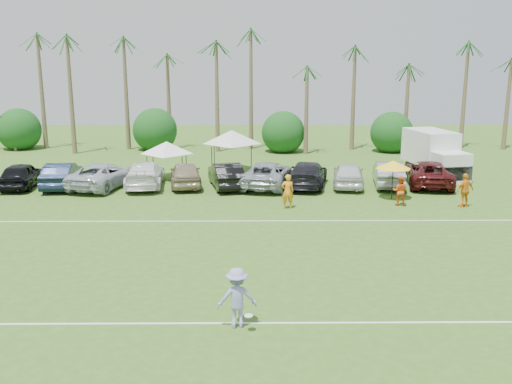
{
  "coord_description": "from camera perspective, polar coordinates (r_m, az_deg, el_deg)",
  "views": [
    {
      "loc": [
        3.03,
        -14.98,
        8.3
      ],
      "look_at": [
        3.29,
        13.89,
        1.6
      ],
      "focal_mm": 40.0,
      "sensor_mm": 36.0,
      "label": 1
    }
  ],
  "objects": [
    {
      "name": "parked_car_4",
      "position": [
        38.44,
        -7.06,
        1.78
      ],
      "size": [
        2.67,
        5.18,
        1.69
      ],
      "primitive_type": "imported",
      "rotation": [
        0.0,
        0.0,
        3.28
      ],
      "color": "gray",
      "rests_on": "ground"
    },
    {
      "name": "parked_car_8",
      "position": [
        38.59,
        9.23,
        1.75
      ],
      "size": [
        2.72,
        5.19,
        1.69
      ],
      "primitive_type": "imported",
      "rotation": [
        0.0,
        0.0,
        2.99
      ],
      "color": "silver",
      "rests_on": "ground"
    },
    {
      "name": "parked_car_6",
      "position": [
        38.08,
        1.1,
        1.77
      ],
      "size": [
        3.9,
        6.49,
        1.69
      ],
      "primitive_type": "imported",
      "rotation": [
        0.0,
        0.0,
        2.95
      ],
      "color": "#979BA5",
      "rests_on": "ground"
    },
    {
      "name": "parked_car_3",
      "position": [
        38.84,
        -11.07,
        1.75
      ],
      "size": [
        2.87,
        6.0,
        1.69
      ],
      "primitive_type": "imported",
      "rotation": [
        0.0,
        0.0,
        3.23
      ],
      "color": "white",
      "rests_on": "ground"
    },
    {
      "name": "palm_tree_7",
      "position": [
        53.24,
        5.01,
        14.91
      ],
      "size": [
        2.4,
        2.4,
        11.9
      ],
      "color": "brown",
      "rests_on": "ground"
    },
    {
      "name": "box_truck",
      "position": [
        43.7,
        17.46,
        3.82
      ],
      "size": [
        3.47,
        6.6,
        3.24
      ],
      "rotation": [
        0.0,
        0.0,
        0.18
      ],
      "color": "white",
      "rests_on": "ground"
    },
    {
      "name": "parked_car_0",
      "position": [
        40.99,
        -22.42,
        1.59
      ],
      "size": [
        2.39,
        5.09,
        1.69
      ],
      "primitive_type": "imported",
      "rotation": [
        0.0,
        0.0,
        3.22
      ],
      "color": "black",
      "rests_on": "ground"
    },
    {
      "name": "palm_tree_3",
      "position": [
        54.14,
        -12.69,
        14.62
      ],
      "size": [
        2.4,
        2.4,
        11.9
      ],
      "color": "brown",
      "rests_on": "ground"
    },
    {
      "name": "bush_tree_0",
      "position": [
        58.66,
        -22.69,
        5.7
      ],
      "size": [
        4.0,
        4.0,
        4.0
      ],
      "color": "brown",
      "rests_on": "ground"
    },
    {
      "name": "parked_car_2",
      "position": [
        39.2,
        -15.05,
        1.64
      ],
      "size": [
        4.15,
        6.55,
        1.69
      ],
      "primitive_type": "imported",
      "rotation": [
        0.0,
        0.0,
        2.9
      ],
      "color": "silver",
      "rests_on": "ground"
    },
    {
      "name": "parked_car_10",
      "position": [
        40.2,
        16.84,
        1.81
      ],
      "size": [
        3.74,
        6.44,
        1.69
      ],
      "primitive_type": "imported",
      "rotation": [
        0.0,
        0.0,
        2.98
      ],
      "color": "#4B1213",
      "rests_on": "ground"
    },
    {
      "name": "palm_tree_1",
      "position": [
        56.64,
        -21.74,
        12.22
      ],
      "size": [
        2.4,
        2.4,
        9.9
      ],
      "color": "brown",
      "rests_on": "ground"
    },
    {
      "name": "palm_tree_2",
      "position": [
        55.08,
        -16.83,
        13.48
      ],
      "size": [
        2.4,
        2.4,
        10.9
      ],
      "color": "brown",
      "rests_on": "ground"
    },
    {
      "name": "ground",
      "position": [
        17.39,
        -10.9,
        -15.7
      ],
      "size": [
        120.0,
        120.0,
        0.0
      ],
      "primitive_type": "plane",
      "color": "#375E1C",
      "rests_on": "ground"
    },
    {
      "name": "parked_car_5",
      "position": [
        37.93,
        -3.02,
        1.71
      ],
      "size": [
        2.81,
        5.38,
        1.69
      ],
      "primitive_type": "imported",
      "rotation": [
        0.0,
        0.0,
        3.35
      ],
      "color": "black",
      "rests_on": "ground"
    },
    {
      "name": "palm_tree_4",
      "position": [
        53.45,
        -8.26,
        12.05
      ],
      "size": [
        2.4,
        2.4,
        8.9
      ],
      "color": "brown",
      "rests_on": "ground"
    },
    {
      "name": "bush_tree_2",
      "position": [
        54.45,
        2.63,
        6.19
      ],
      "size": [
        4.0,
        4.0,
        4.0
      ],
      "color": "brown",
      "rests_on": "ground"
    },
    {
      "name": "palm_tree_6",
      "position": [
        52.99,
        0.55,
        14.05
      ],
      "size": [
        2.4,
        2.4,
        10.9
      ],
      "color": "brown",
      "rests_on": "ground"
    },
    {
      "name": "palm_tree_5",
      "position": [
        53.06,
        -3.89,
        13.09
      ],
      "size": [
        2.4,
        2.4,
        9.9
      ],
      "color": "brown",
      "rests_on": "ground"
    },
    {
      "name": "sideline_player_b",
      "position": [
        34.23,
        14.19,
        0.11
      ],
      "size": [
        0.99,
        0.86,
        1.73
      ],
      "primitive_type": "imported",
      "rotation": [
        0.0,
        0.0,
        2.86
      ],
      "color": "#D75417",
      "rests_on": "ground"
    },
    {
      "name": "field_lines",
      "position": [
        24.62,
        -7.61,
        -6.74
      ],
      "size": [
        80.0,
        12.1,
        0.01
      ],
      "color": "white",
      "rests_on": "ground"
    },
    {
      "name": "canopy_tent_left",
      "position": [
        41.18,
        -8.94,
        5.0
      ],
      "size": [
        3.8,
        3.8,
        3.08
      ],
      "color": "black",
      "rests_on": "ground"
    },
    {
      "name": "palm_tree_10",
      "position": [
        56.62,
        20.71,
        13.17
      ],
      "size": [
        2.4,
        2.4,
        10.9
      ],
      "color": "brown",
      "rests_on": "ground"
    },
    {
      "name": "frisbee_player",
      "position": [
        18.29,
        -1.92,
        -10.52
      ],
      "size": [
        1.35,
        0.95,
        1.97
      ],
      "rotation": [
        0.0,
        0.0,
        3.27
      ],
      "color": "#918FCC",
      "rests_on": "ground"
    },
    {
      "name": "sideline_player_c",
      "position": [
        34.87,
        20.18,
        0.16
      ],
      "size": [
        1.26,
        0.92,
        1.99
      ],
      "primitive_type": "imported",
      "rotation": [
        0.0,
        0.0,
        3.57
      ],
      "color": "orange",
      "rests_on": "ground"
    },
    {
      "name": "sideline_player_a",
      "position": [
        32.52,
        3.17,
        0.06
      ],
      "size": [
        0.77,
        0.56,
        1.99
      ],
      "primitive_type": "imported",
      "rotation": [
        0.0,
        0.0,
        3.26
      ],
      "color": "orange",
      "rests_on": "ground"
    },
    {
      "name": "canopy_tent_right",
      "position": [
        43.38,
        -2.43,
        6.19
      ],
      "size": [
        4.49,
        4.49,
        3.64
      ],
      "color": "black",
      "rests_on": "ground"
    },
    {
      "name": "parked_car_9",
      "position": [
        39.33,
        13.1,
        1.79
      ],
      "size": [
        2.48,
        5.31,
        1.69
      ],
      "primitive_type": "imported",
      "rotation": [
        0.0,
        0.0,
        3.0
      ],
      "color": "slate",
      "rests_on": "ground"
    },
    {
      "name": "palm_tree_8",
      "position": [
        53.91,
        10.37,
        11.99
      ],
      "size": [
        2.4,
        2.4,
        8.9
      ],
      "color": "brown",
      "rests_on": "ground"
    },
    {
      "name": "parked_car_7",
      "position": [
        38.37,
        5.17,
        1.81
      ],
      "size": [
        3.44,
        6.16,
        1.69
      ],
      "primitive_type": "imported",
      "rotation": [
        0.0,
        0.0,
        2.95
      ],
      "color": "black",
      "rests_on": "ground"
    },
    {
      "name": "bush_tree_3",
      "position": [
        55.89,
        12.98,
        6.05
      ],
      "size": [
        4.0,
        4.0,
        4.0
      ],
      "color": "brown",
      "rests_on": "ground"
    },
    {
      "name": "bush_tree_1",
      "position": [
        55.11,
        -10.0,
        6.09
      ],
      "size": [
        4.0,
        4.0,
        4.0
      ],
      "color": "brown",
      "rests_on": "ground"
    },
    {
      "name": "palm_tree_9",
      "position": [
        55.05,
        15.65,
        12.65
      ],
      "size": [
        2.4,
        2.4,
        9.9
      ],
      "color": "brown",
      "rests_on": "ground"
    },
    {
      "name": "parked_car_1",
      "position": [
        39.99,
        -18.83,
        1.61
      ],
      "size": [
        2.2,
        5.25,
        1.69
      ],
      "primitive_type": "imported",
      "rotation": [
        0.0,
        0.0,
        3.22
      ],
      "color": "#131D33",
      "rests_on": "ground"
    },
    {
      "name": "market_umbrella",
      "position": [
        35.42,
        13.57,
        2.68
      ],
      "size": [
        2.14,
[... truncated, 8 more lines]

